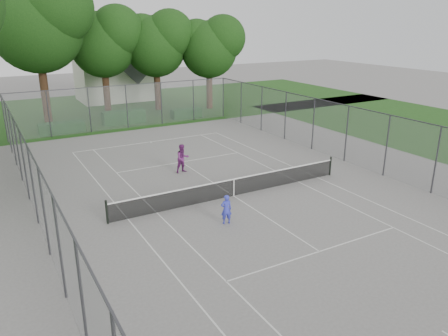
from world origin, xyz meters
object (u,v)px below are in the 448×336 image
tennis_net (234,187)px  house (112,66)px  girl_player (226,209)px  woman_player (183,158)px

tennis_net → house: 31.06m
tennis_net → house: size_ratio=1.40×
tennis_net → girl_player: (-1.88, -2.51, 0.15)m
tennis_net → girl_player: girl_player is taller
house → woman_player: 26.56m
tennis_net → woman_player: woman_player is taller
girl_player → woman_player: size_ratio=0.79×
house → girl_player: bearing=-98.2°
tennis_net → girl_player: bearing=-126.9°
tennis_net → house: (2.91, 30.75, 3.20)m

